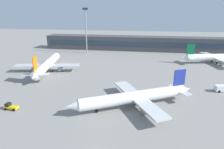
# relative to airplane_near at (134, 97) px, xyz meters

# --- Properties ---
(ground_plane) EXTENTS (400.00, 400.00, 0.00)m
(ground_plane) POSITION_rel_airplane_near_xyz_m (-4.91, 18.33, -2.78)
(ground_plane) COLOR gray
(terminal_building) EXTENTS (119.03, 12.13, 9.00)m
(terminal_building) POSITION_rel_airplane_near_xyz_m (-4.91, 84.15, 1.72)
(terminal_building) COLOR #3F4247
(terminal_building) RESTS_ON ground_plane
(airplane_near) EXTENTS (33.44, 24.31, 9.12)m
(airplane_near) POSITION_rel_airplane_near_xyz_m (0.00, 0.00, 0.00)
(airplane_near) COLOR white
(airplane_near) RESTS_ON ground_plane
(airplane_mid) EXTENTS (27.62, 39.09, 9.74)m
(airplane_mid) POSITION_rel_airplane_near_xyz_m (-39.15, 28.37, 0.19)
(airplane_mid) COLOR white
(airplane_mid) RESTS_ON ground_plane
(airplane_far) EXTENTS (38.38, 27.21, 9.62)m
(airplane_far) POSITION_rel_airplane_near_xyz_m (38.57, 55.78, 0.15)
(airplane_far) COLOR white
(airplane_far) RESTS_ON ground_plane
(baggage_tug_yellow) EXTENTS (3.66, 1.94, 1.75)m
(baggage_tug_yellow) POSITION_rel_airplane_near_xyz_m (-32.06, -7.21, -1.98)
(baggage_tug_yellow) COLOR yellow
(baggage_tug_yellow) RESTS_ON ground_plane
(service_van_white) EXTENTS (5.52, 3.22, 2.08)m
(service_van_white) POSITION_rel_airplane_near_xyz_m (27.76, 15.80, -1.67)
(service_van_white) COLOR white
(service_van_white) RESTS_ON ground_plane
(floodlight_tower_west) EXTENTS (3.20, 0.80, 26.77)m
(floodlight_tower_west) POSITION_rel_airplane_near_xyz_m (-33.58, 68.60, 12.64)
(floodlight_tower_west) COLOR gray
(floodlight_tower_west) RESTS_ON ground_plane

